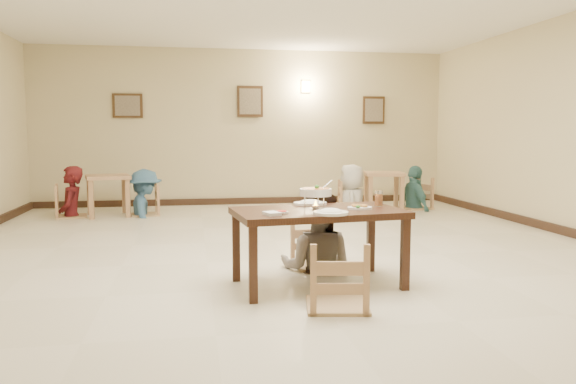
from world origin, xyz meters
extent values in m
plane|color=beige|center=(0.00, 0.00, 0.00)|extent=(10.00, 10.00, 0.00)
plane|color=beige|center=(0.00, 5.00, 1.50)|extent=(10.00, 0.00, 10.00)
cube|color=#301E15|center=(0.00, 4.97, 0.06)|extent=(8.00, 0.06, 0.12)
cube|color=#3B2515|center=(-2.20, 4.96, 1.90)|extent=(0.55, 0.03, 0.45)
cube|color=gray|center=(-2.20, 4.94, 1.90)|extent=(0.45, 0.01, 0.37)
cube|color=#3B2515|center=(0.10, 4.96, 2.00)|extent=(0.50, 0.03, 0.60)
cube|color=gray|center=(0.10, 4.94, 2.00)|extent=(0.41, 0.01, 0.49)
cube|color=#3B2515|center=(2.60, 4.96, 1.85)|extent=(0.45, 0.03, 0.55)
cube|color=gray|center=(2.60, 4.94, 1.85)|extent=(0.37, 0.01, 0.45)
cube|color=#FFD88C|center=(1.20, 4.96, 2.30)|extent=(0.16, 0.05, 0.22)
cube|color=#3B1E12|center=(0.09, -1.08, 0.67)|extent=(1.58, 1.01, 0.06)
cube|color=#3B1E12|center=(-0.55, -1.52, 0.32)|extent=(0.07, 0.07, 0.64)
cube|color=#3B1E12|center=(0.82, -1.36, 0.32)|extent=(0.07, 0.07, 0.64)
cube|color=#3B1E12|center=(-0.64, -0.80, 0.32)|extent=(0.07, 0.07, 0.64)
cube|color=#3B1E12|center=(0.73, -0.64, 0.32)|extent=(0.07, 0.07, 0.64)
cube|color=tan|center=(0.21, -0.36, 0.41)|extent=(0.42, 0.42, 0.05)
cube|color=tan|center=(0.10, -1.74, 0.48)|extent=(0.49, 0.49, 0.05)
imported|color=gray|center=(0.22, -0.46, 0.80)|extent=(0.95, 0.85, 1.61)
torus|color=silver|center=(0.07, -1.04, 0.82)|extent=(0.23, 0.23, 0.01)
cylinder|color=silver|center=(0.07, -1.04, 0.72)|extent=(0.06, 0.06, 0.03)
cone|color=#FFA526|center=(0.07, -1.04, 0.76)|extent=(0.03, 0.03, 0.05)
cylinder|color=white|center=(0.07, -1.04, 0.86)|extent=(0.29, 0.29, 0.07)
cylinder|color=#B2612A|center=(0.07, -1.04, 0.89)|extent=(0.25, 0.25, 0.01)
sphere|color=#2D7223|center=(0.08, -1.05, 0.90)|extent=(0.04, 0.04, 0.04)
cylinder|color=silver|center=(0.18, -0.99, 0.91)|extent=(0.13, 0.08, 0.09)
cylinder|color=silver|center=(0.16, -0.99, 0.76)|extent=(0.01, 0.01, 0.13)
cylinder|color=silver|center=(-0.02, -0.99, 0.76)|extent=(0.01, 0.01, 0.13)
cylinder|color=silver|center=(0.07, -1.15, 0.76)|extent=(0.01, 0.01, 0.13)
cylinder|color=white|center=(0.09, -0.74, 0.71)|extent=(0.32, 0.32, 0.02)
ellipsoid|color=white|center=(0.09, -0.74, 0.72)|extent=(0.21, 0.18, 0.07)
cylinder|color=white|center=(0.13, -1.39, 0.71)|extent=(0.30, 0.30, 0.02)
ellipsoid|color=white|center=(0.13, -1.39, 0.72)|extent=(0.20, 0.17, 0.07)
cylinder|color=white|center=(0.47, -1.11, 0.71)|extent=(0.23, 0.23, 0.02)
sphere|color=#2D7223|center=(0.43, -1.18, 0.73)|extent=(0.04, 0.04, 0.04)
cylinder|color=white|center=(-0.28, -1.27, 0.71)|extent=(0.11, 0.11, 0.02)
cylinder|color=#B40401|center=(-0.28, -1.27, 0.72)|extent=(0.09, 0.09, 0.01)
cube|color=white|center=(-0.37, -1.36, 0.72)|extent=(0.16, 0.18, 0.03)
cube|color=silver|center=(-0.33, -1.29, 0.71)|extent=(0.06, 0.16, 0.01)
cube|color=silver|center=(-0.30, -1.29, 0.71)|extent=(0.06, 0.16, 0.01)
cylinder|color=white|center=(0.70, -0.94, 0.78)|extent=(0.08, 0.08, 0.15)
cylinder|color=orange|center=(0.70, -0.94, 0.76)|extent=(0.07, 0.07, 0.11)
cube|color=tan|center=(-2.43, 3.74, 0.66)|extent=(0.83, 0.83, 0.06)
cube|color=tan|center=(-2.64, 3.40, 0.32)|extent=(0.07, 0.07, 0.63)
cube|color=tan|center=(-2.08, 3.53, 0.32)|extent=(0.07, 0.07, 0.63)
cube|color=tan|center=(-2.77, 3.96, 0.32)|extent=(0.07, 0.07, 0.63)
cube|color=tan|center=(-2.21, 4.08, 0.32)|extent=(0.07, 0.07, 0.63)
cube|color=tan|center=(2.42, 3.77, 0.65)|extent=(0.79, 0.79, 0.06)
cube|color=tan|center=(2.09, 3.54, 0.31)|extent=(0.07, 0.07, 0.62)
cube|color=tan|center=(2.64, 3.44, 0.31)|extent=(0.07, 0.07, 0.62)
cube|color=tan|center=(2.19, 4.10, 0.31)|extent=(0.07, 0.07, 0.62)
cube|color=tan|center=(2.74, 4.00, 0.31)|extent=(0.07, 0.07, 0.62)
cube|color=tan|center=(-3.02, 3.71, 0.47)|extent=(0.48, 0.48, 0.05)
cube|color=tan|center=(-1.83, 3.73, 0.45)|extent=(0.46, 0.46, 0.05)
cube|color=tan|center=(1.83, 3.80, 0.46)|extent=(0.47, 0.47, 0.05)
cube|color=tan|center=(3.01, 3.74, 0.50)|extent=(0.51, 0.51, 0.06)
imported|color=#501216|center=(-3.02, 3.71, 0.85)|extent=(0.42, 0.63, 1.70)
imported|color=teal|center=(-1.83, 3.73, 0.79)|extent=(0.75, 1.10, 1.57)
imported|color=silver|center=(1.83, 3.80, 0.83)|extent=(0.70, 0.91, 1.65)
imported|color=teal|center=(3.01, 3.74, 0.80)|extent=(0.50, 0.97, 1.59)
camera|label=1|loc=(-1.03, -5.99, 1.39)|focal=35.00mm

